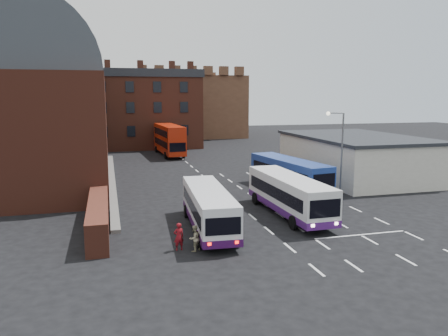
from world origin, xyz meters
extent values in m
plane|color=black|center=(0.00, 0.00, 0.00)|extent=(180.00, 180.00, 0.00)
cube|color=#602B1E|center=(-15.50, 21.00, 5.00)|extent=(12.00, 28.00, 10.00)
cylinder|color=#1E2328|center=(-15.50, 21.00, 10.00)|extent=(12.00, 26.00, 12.00)
cube|color=#602B1E|center=(-10.20, 2.00, 0.90)|extent=(1.20, 10.00, 1.80)
cube|color=beige|center=(15.00, 14.00, 2.00)|extent=(10.00, 16.00, 4.00)
cube|color=#282B30|center=(15.00, 14.00, 4.10)|extent=(10.40, 16.40, 0.30)
cube|color=brown|center=(-6.00, 46.00, 5.50)|extent=(22.00, 10.00, 11.00)
cube|color=brown|center=(6.00, 66.00, 6.00)|extent=(22.00, 22.00, 12.00)
cube|color=silver|center=(-3.57, 0.41, 1.49)|extent=(2.73, 9.50, 2.13)
cube|color=black|center=(-3.57, 0.41, 1.62)|extent=(2.72, 8.31, 0.77)
cylinder|color=black|center=(-4.44, 3.45, 0.43)|extent=(0.29, 0.87, 0.85)
cylinder|color=black|center=(-4.85, -2.85, 0.43)|extent=(0.29, 0.87, 0.85)
cylinder|color=black|center=(-2.31, 3.32, 0.43)|extent=(0.29, 0.87, 0.85)
cylinder|color=black|center=(-2.72, -2.98, 0.43)|extent=(0.29, 0.87, 0.85)
cube|color=silver|center=(2.59, 2.22, 1.59)|extent=(2.52, 10.07, 2.28)
cube|color=black|center=(2.59, 2.22, 1.73)|extent=(2.55, 8.88, 0.82)
cylinder|color=black|center=(3.81, -0.94, 0.46)|extent=(0.28, 0.92, 0.91)
cylinder|color=black|center=(3.65, 5.80, 0.46)|extent=(0.28, 0.92, 0.91)
cylinder|color=black|center=(1.53, -1.00, 0.46)|extent=(0.28, 0.92, 0.91)
cylinder|color=black|center=(1.37, 5.74, 0.46)|extent=(0.28, 0.92, 0.91)
cube|color=navy|center=(5.89, 9.81, 1.61)|extent=(3.81, 10.33, 2.30)
cube|color=black|center=(5.89, 9.81, 1.75)|extent=(3.68, 9.16, 0.83)
cylinder|color=black|center=(7.51, 6.80, 0.46)|extent=(0.39, 0.95, 0.92)
cylinder|color=black|center=(6.48, 13.52, 0.46)|extent=(0.39, 0.95, 0.92)
cylinder|color=black|center=(5.24, 6.46, 0.46)|extent=(0.39, 0.95, 0.92)
cylinder|color=black|center=(4.21, 13.17, 0.46)|extent=(0.39, 0.95, 0.92)
cube|color=#A71E08|center=(-1.17, 35.04, 2.36)|extent=(3.05, 10.70, 3.75)
cube|color=black|center=(-1.17, 35.04, 1.83)|extent=(3.04, 9.51, 0.87)
cylinder|color=black|center=(0.24, 31.76, 0.48)|extent=(0.33, 0.98, 0.96)
cylinder|color=black|center=(-0.20, 38.86, 0.48)|extent=(0.33, 0.98, 0.96)
cylinder|color=black|center=(-2.16, 31.61, 0.48)|extent=(0.33, 0.98, 0.96)
cylinder|color=black|center=(-2.60, 38.71, 0.48)|extent=(0.33, 0.98, 0.96)
cylinder|color=#57595C|center=(8.60, 5.69, 3.46)|extent=(0.14, 0.14, 6.91)
cylinder|color=#57595C|center=(8.02, 5.86, 6.91)|extent=(1.19, 0.42, 0.09)
sphere|color=#FFF2CC|center=(7.44, 6.03, 6.87)|extent=(0.31, 0.31, 0.31)
imported|color=maroon|center=(-5.95, -2.78, 0.76)|extent=(0.60, 0.44, 1.53)
imported|color=tan|center=(-5.16, -3.14, 0.72)|extent=(0.88, 0.83, 1.43)
camera|label=1|loc=(-9.44, -25.23, 8.29)|focal=35.00mm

